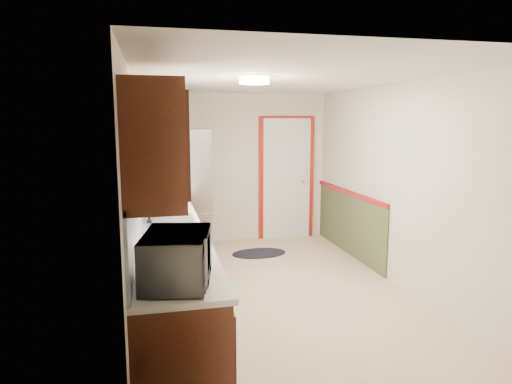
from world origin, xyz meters
TOP-DOWN VIEW (x-y plane):
  - room_shell at (0.00, 0.00)m, footprint 3.20×5.20m
  - kitchen_run at (-1.24, -0.29)m, footprint 0.63×4.00m
  - back_wall_trim at (0.99, 2.21)m, footprint 1.12×2.30m
  - ceiling_fixture at (-0.30, -0.20)m, footprint 0.30×0.30m
  - microwave at (-1.20, -1.95)m, footprint 0.43×0.64m
  - refrigerator at (-0.89, 1.75)m, footprint 0.83×0.80m
  - rug at (0.18, 1.62)m, footprint 0.85×0.59m
  - cooktop at (-1.19, 1.00)m, footprint 0.45×0.55m

SIDE VIEW (x-z plane):
  - rug at x=0.18m, z-range 0.00..0.01m
  - kitchen_run at x=-1.24m, z-range -0.29..1.91m
  - back_wall_trim at x=0.99m, z-range -0.15..1.93m
  - refrigerator at x=-0.89m, z-range 0.00..1.85m
  - cooktop at x=-1.19m, z-range 0.94..0.96m
  - microwave at x=-1.20m, z-range 0.94..1.34m
  - room_shell at x=0.00m, z-range -0.06..2.46m
  - ceiling_fixture at x=-0.30m, z-range 2.33..2.39m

